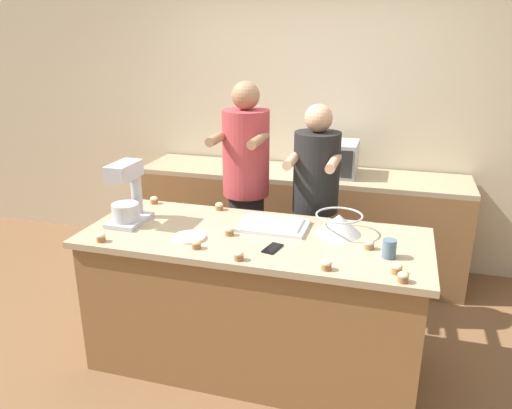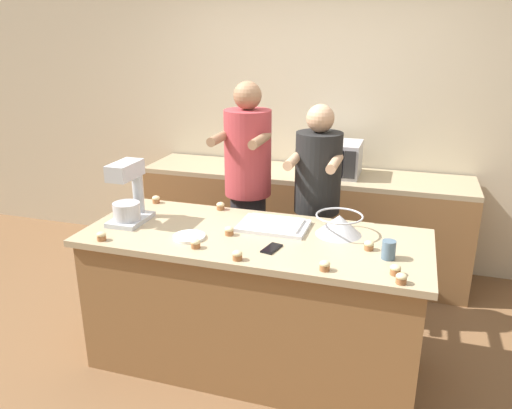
{
  "view_description": "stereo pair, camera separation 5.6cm",
  "coord_description": "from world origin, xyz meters",
  "px_view_note": "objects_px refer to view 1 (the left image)",
  "views": [
    {
      "loc": [
        0.79,
        -2.66,
        2.05
      ],
      "look_at": [
        0.0,
        0.04,
        1.07
      ],
      "focal_mm": 35.0,
      "sensor_mm": 36.0,
      "label": 1
    },
    {
      "loc": [
        0.84,
        -2.65,
        2.05
      ],
      "look_at": [
        0.0,
        0.04,
        1.07
      ],
      "focal_mm": 35.0,
      "sensor_mm": 36.0,
      "label": 2
    }
  ],
  "objects_px": {
    "person_right": "(315,211)",
    "cupcake_9": "(219,206)",
    "small_plate": "(189,237)",
    "cupcake_6": "(229,231)",
    "stand_mixer": "(127,197)",
    "mixing_bowl": "(339,223)",
    "microwave_oven": "(330,158)",
    "cupcake_4": "(327,265)",
    "cell_phone": "(273,248)",
    "cupcake_3": "(403,277)",
    "cupcake_8": "(239,255)",
    "cupcake_5": "(369,244)",
    "person_left": "(246,195)",
    "cupcake_2": "(196,244)",
    "cupcake_7": "(154,200)",
    "drinking_glass": "(389,249)",
    "cupcake_0": "(397,268)",
    "cupcake_1": "(101,237)",
    "baking_tray": "(273,225)"
  },
  "relations": [
    {
      "from": "cupcake_5",
      "to": "mixing_bowl",
      "type": "bearing_deg",
      "value": 137.61
    },
    {
      "from": "person_left",
      "to": "small_plate",
      "type": "distance_m",
      "value": 0.84
    },
    {
      "from": "cell_phone",
      "to": "mixing_bowl",
      "type": "bearing_deg",
      "value": 45.93
    },
    {
      "from": "small_plate",
      "to": "cupcake_0",
      "type": "bearing_deg",
      "value": -5.68
    },
    {
      "from": "cupcake_7",
      "to": "cupcake_6",
      "type": "bearing_deg",
      "value": -29.67
    },
    {
      "from": "drinking_glass",
      "to": "cupcake_6",
      "type": "bearing_deg",
      "value": 176.71
    },
    {
      "from": "cupcake_1",
      "to": "cupcake_9",
      "type": "height_order",
      "value": "same"
    },
    {
      "from": "baking_tray",
      "to": "small_plate",
      "type": "height_order",
      "value": "baking_tray"
    },
    {
      "from": "mixing_bowl",
      "to": "small_plate",
      "type": "relative_size",
      "value": 1.5
    },
    {
      "from": "baking_tray",
      "to": "cell_phone",
      "type": "height_order",
      "value": "baking_tray"
    },
    {
      "from": "cupcake_2",
      "to": "cell_phone",
      "type": "bearing_deg",
      "value": 14.96
    },
    {
      "from": "person_right",
      "to": "cupcake_7",
      "type": "bearing_deg",
      "value": -163.97
    },
    {
      "from": "baking_tray",
      "to": "cupcake_0",
      "type": "height_order",
      "value": "cupcake_0"
    },
    {
      "from": "mixing_bowl",
      "to": "cupcake_8",
      "type": "bearing_deg",
      "value": -131.51
    },
    {
      "from": "person_right",
      "to": "cupcake_8",
      "type": "distance_m",
      "value": 1.06
    },
    {
      "from": "mixing_bowl",
      "to": "drinking_glass",
      "type": "height_order",
      "value": "mixing_bowl"
    },
    {
      "from": "cupcake_2",
      "to": "person_right",
      "type": "bearing_deg",
      "value": 61.92
    },
    {
      "from": "drinking_glass",
      "to": "cupcake_6",
      "type": "xyz_separation_m",
      "value": [
        -0.93,
        0.05,
        -0.02
      ]
    },
    {
      "from": "drinking_glass",
      "to": "mixing_bowl",
      "type": "bearing_deg",
      "value": 139.22
    },
    {
      "from": "drinking_glass",
      "to": "cupcake_9",
      "type": "xyz_separation_m",
      "value": [
        -1.15,
        0.46,
        -0.02
      ]
    },
    {
      "from": "person_left",
      "to": "small_plate",
      "type": "bearing_deg",
      "value": -96.07
    },
    {
      "from": "small_plate",
      "to": "cupcake_0",
      "type": "height_order",
      "value": "cupcake_0"
    },
    {
      "from": "small_plate",
      "to": "cupcake_1",
      "type": "relative_size",
      "value": 3.47
    },
    {
      "from": "cupcake_0",
      "to": "cupcake_3",
      "type": "distance_m",
      "value": 0.09
    },
    {
      "from": "stand_mixer",
      "to": "cupcake_2",
      "type": "bearing_deg",
      "value": -23.96
    },
    {
      "from": "cupcake_6",
      "to": "cupcake_7",
      "type": "xyz_separation_m",
      "value": [
        -0.71,
        0.4,
        0.0
      ]
    },
    {
      "from": "mixing_bowl",
      "to": "cupcake_1",
      "type": "bearing_deg",
      "value": -158.67
    },
    {
      "from": "stand_mixer",
      "to": "mixing_bowl",
      "type": "relative_size",
      "value": 1.39
    },
    {
      "from": "microwave_oven",
      "to": "cupcake_4",
      "type": "bearing_deg",
      "value": -81.95
    },
    {
      "from": "person_right",
      "to": "cupcake_0",
      "type": "height_order",
      "value": "person_right"
    },
    {
      "from": "mixing_bowl",
      "to": "person_left",
      "type": "bearing_deg",
      "value": 145.7
    },
    {
      "from": "cupcake_3",
      "to": "cupcake_4",
      "type": "relative_size",
      "value": 1.0
    },
    {
      "from": "person_right",
      "to": "cell_phone",
      "type": "bearing_deg",
      "value": -96.36
    },
    {
      "from": "small_plate",
      "to": "cupcake_3",
      "type": "relative_size",
      "value": 3.47
    },
    {
      "from": "person_left",
      "to": "person_right",
      "type": "xyz_separation_m",
      "value": [
        0.51,
        -0.0,
        -0.07
      ]
    },
    {
      "from": "mixing_bowl",
      "to": "cupcake_5",
      "type": "bearing_deg",
      "value": -42.39
    },
    {
      "from": "person_right",
      "to": "cupcake_9",
      "type": "relative_size",
      "value": 29.1
    },
    {
      "from": "cupcake_7",
      "to": "cupcake_8",
      "type": "xyz_separation_m",
      "value": [
        0.87,
        -0.72,
        0.0
      ]
    },
    {
      "from": "baking_tray",
      "to": "cupcake_7",
      "type": "relative_size",
      "value": 7.73
    },
    {
      "from": "cupcake_5",
      "to": "cell_phone",
      "type": "bearing_deg",
      "value": -163.31
    },
    {
      "from": "person_left",
      "to": "drinking_glass",
      "type": "bearing_deg",
      "value": -36.3
    },
    {
      "from": "drinking_glass",
      "to": "cupcake_5",
      "type": "bearing_deg",
      "value": 142.32
    },
    {
      "from": "stand_mixer",
      "to": "cupcake_8",
      "type": "relative_size",
      "value": 7.24
    },
    {
      "from": "cupcake_0",
      "to": "cupcake_6",
      "type": "bearing_deg",
      "value": 166.43
    },
    {
      "from": "cupcake_5",
      "to": "cupcake_9",
      "type": "distance_m",
      "value": 1.1
    },
    {
      "from": "small_plate",
      "to": "cupcake_6",
      "type": "bearing_deg",
      "value": 29.46
    },
    {
      "from": "cupcake_1",
      "to": "cupcake_5",
      "type": "height_order",
      "value": "same"
    },
    {
      "from": "cupcake_6",
      "to": "cell_phone",
      "type": "bearing_deg",
      "value": -22.6
    },
    {
      "from": "cell_phone",
      "to": "cupcake_3",
      "type": "height_order",
      "value": "cupcake_3"
    },
    {
      "from": "stand_mixer",
      "to": "baking_tray",
      "type": "height_order",
      "value": "stand_mixer"
    }
  ]
}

